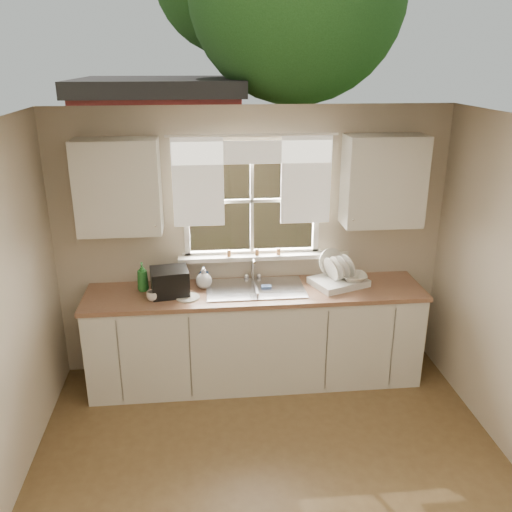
{
  "coord_description": "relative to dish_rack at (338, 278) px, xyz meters",
  "views": [
    {
      "loc": [
        -0.45,
        -2.75,
        2.87
      ],
      "look_at": [
        0.0,
        1.65,
        1.25
      ],
      "focal_mm": 38.0,
      "sensor_mm": 36.0,
      "label": 1
    }
  ],
  "objects": [
    {
      "name": "upper_cabinet_right",
      "position": [
        0.38,
        0.09,
        0.87
      ],
      "size": [
        0.7,
        0.33,
        0.8
      ],
      "primitive_type": "cube",
      "color": "silver",
      "rests_on": "room_walls"
    },
    {
      "name": "saucer",
      "position": [
        -1.37,
        -0.16,
        -0.06
      ],
      "size": [
        0.21,
        0.21,
        0.01
      ],
      "primitive_type": "cylinder",
      "color": "silver",
      "rests_on": "countertop"
    },
    {
      "name": "black_appliance",
      "position": [
        -1.52,
        -0.06,
        0.05
      ],
      "size": [
        0.36,
        0.32,
        0.23
      ],
      "primitive_type": "cube",
      "rotation": [
        0.0,
        0.0,
        0.15
      ],
      "color": "black",
      "rests_on": "countertop"
    },
    {
      "name": "soap_bottle_a",
      "position": [
        -1.77,
        0.05,
        0.06
      ],
      "size": [
        0.11,
        0.11,
        0.26
      ],
      "primitive_type": "imported",
      "rotation": [
        0.0,
        0.0,
        0.13
      ],
      "color": "#297D2F",
      "rests_on": "countertop"
    },
    {
      "name": "base_cabinets",
      "position": [
        -0.77,
        -0.05,
        -0.54
      ],
      "size": [
        3.0,
        0.62,
        0.87
      ],
      "primitive_type": "cube",
      "color": "silver",
      "rests_on": "ground"
    },
    {
      "name": "bowl",
      "position": [
        0.13,
        -0.05,
        0.02
      ],
      "size": [
        0.23,
        0.23,
        0.06
      ],
      "primitive_type": "imported",
      "rotation": [
        0.0,
        0.0,
        -0.01
      ],
      "color": "silver",
      "rests_on": "dish_rack"
    },
    {
      "name": "sill_jars",
      "position": [
        -0.75,
        0.21,
        0.2
      ],
      "size": [
        0.5,
        0.04,
        0.06
      ],
      "color": "brown",
      "rests_on": "window"
    },
    {
      "name": "window",
      "position": [
        -0.77,
        0.27,
        0.51
      ],
      "size": [
        1.38,
        0.16,
        1.06
      ],
      "color": "white",
      "rests_on": "room_walls"
    },
    {
      "name": "dish_rack",
      "position": [
        0.0,
        0.0,
        0.0
      ],
      "size": [
        0.57,
        0.5,
        0.31
      ],
      "color": "white",
      "rests_on": "countertop"
    },
    {
      "name": "backyard",
      "position": [
        -0.19,
        6.68,
        2.48
      ],
      "size": [
        20.0,
        10.0,
        6.13
      ],
      "color": "#335421",
      "rests_on": "ground"
    },
    {
      "name": "soap_bottle_c",
      "position": [
        -1.23,
        0.06,
        0.03
      ],
      "size": [
        0.16,
        0.16,
        0.19
      ],
      "primitive_type": "imported",
      "rotation": [
        0.0,
        0.0,
        -0.06
      ],
      "color": "beige",
      "rests_on": "countertop"
    },
    {
      "name": "soap_bottle_b",
      "position": [
        -1.23,
        0.15,
        0.01
      ],
      "size": [
        0.09,
        0.09,
        0.16
      ],
      "primitive_type": "imported",
      "rotation": [
        0.0,
        0.0,
        -0.28
      ],
      "color": "#2E64AF",
      "rests_on": "countertop"
    },
    {
      "name": "upper_cabinet_left",
      "position": [
        -1.92,
        0.09,
        0.87
      ],
      "size": [
        0.7,
        0.33,
        0.8
      ],
      "primitive_type": "cube",
      "color": "silver",
      "rests_on": "room_walls"
    },
    {
      "name": "countertop",
      "position": [
        -0.77,
        -0.05,
        -0.09
      ],
      "size": [
        3.04,
        0.65,
        0.04
      ],
      "primitive_type": "cube",
      "color": "#8C6146",
      "rests_on": "base_cabinets"
    },
    {
      "name": "sink",
      "position": [
        -0.77,
        -0.02,
        -0.14
      ],
      "size": [
        0.88,
        0.52,
        0.4
      ],
      "color": "#B7B7BC",
      "rests_on": "countertop"
    },
    {
      "name": "cup",
      "position": [
        -1.67,
        -0.18,
        -0.03
      ],
      "size": [
        0.14,
        0.14,
        0.08
      ],
      "primitive_type": "imported",
      "rotation": [
        0.0,
        0.0,
        0.35
      ],
      "color": "white",
      "rests_on": "countertop"
    },
    {
      "name": "ceiling",
      "position": [
        -0.77,
        -1.73,
        1.52
      ],
      "size": [
        3.6,
        4.0,
        0.02
      ],
      "primitive_type": "cube",
      "color": "silver",
      "rests_on": "room_walls"
    },
    {
      "name": "room_walls",
      "position": [
        -0.77,
        -1.8,
        0.26
      ],
      "size": [
        3.62,
        4.02,
        2.5
      ],
      "color": "beige",
      "rests_on": "ground"
    },
    {
      "name": "wall_outlet",
      "position": [
        0.11,
        0.25,
        0.1
      ],
      "size": [
        0.08,
        0.01,
        0.12
      ],
      "primitive_type": "cube",
      "color": "beige",
      "rests_on": "room_walls"
    },
    {
      "name": "curtains",
      "position": [
        -0.77,
        0.22,
        0.95
      ],
      "size": [
        1.5,
        0.03,
        0.81
      ],
      "color": "white",
      "rests_on": "room_walls"
    }
  ]
}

